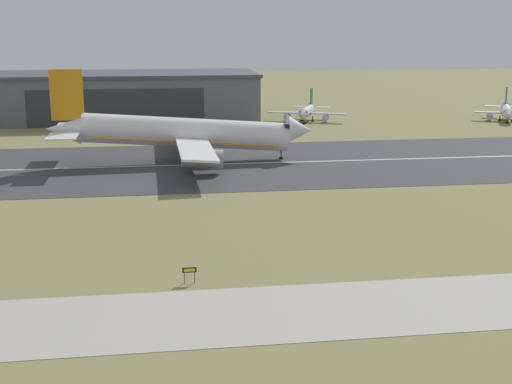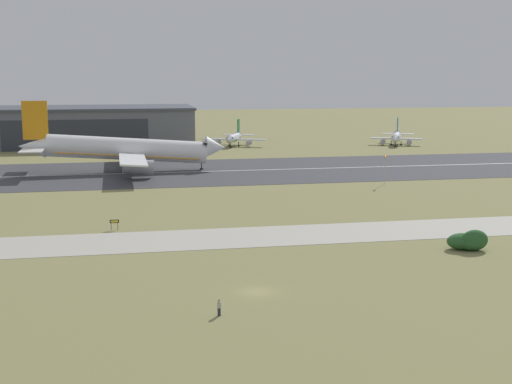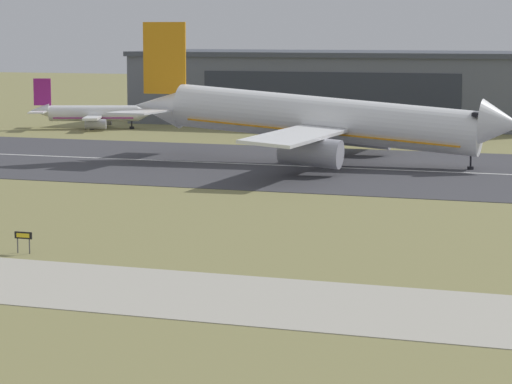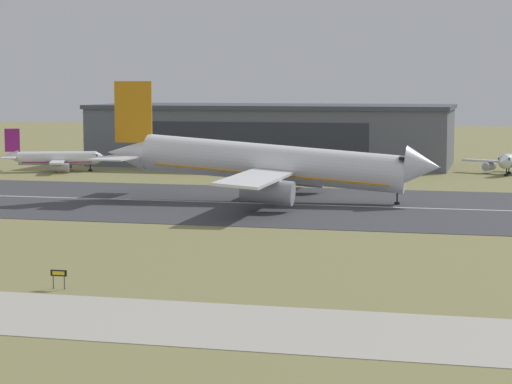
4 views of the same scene
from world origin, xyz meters
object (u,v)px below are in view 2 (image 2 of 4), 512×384
Objects in this scene: airplane_landing at (126,150)px; airplane_parked_far_east at (234,138)px; windsock_pole at (385,159)px; spectator_left at (219,307)px; airplane_parked_west at (396,137)px; runway_sign at (114,222)px; shrub_clump at (468,241)px.

airplane_parked_far_east is (38.39, 58.74, -2.98)m from airplane_landing.
windsock_pole reaches higher than spectator_left.
runway_sign is (-99.44, -122.19, -1.51)m from airplane_parked_west.
airplane_parked_far_east is 95.64m from windsock_pole.
airplane_landing is at bearing 117.26° from shrub_clump.
airplane_landing is at bearing 149.42° from windsock_pole.
airplane_parked_far_east is 3.16× the size of windsock_pole.
airplane_parked_west is 58.42m from airplane_parked_far_east.
windsock_pole reaches higher than shrub_clump.
shrub_clump is at bearing -86.14° from airplane_parked_far_east.
airplane_landing is 106.49m from shrub_clump.
spectator_left is at bearing -117.74° from airplane_parked_west.
windsock_pole is 3.99× the size of runway_sign.
airplane_parked_west is at bearing 50.86° from runway_sign.
shrub_clump reaches higher than runway_sign.
shrub_clump is at bearing -24.65° from runway_sign.
airplane_parked_far_east is at bearing 56.84° from airplane_landing.
airplane_landing is 9.19× the size of shrub_clump.
airplane_landing is at bearing 87.49° from runway_sign.
airplane_parked_west reaches higher than airplane_parked_far_east.
airplane_landing reaches higher than shrub_clump.
spectator_left is at bearing -85.99° from airplane_landing.
shrub_clump reaches higher than spectator_left.
airplane_parked_west is 0.95× the size of airplane_parked_far_east.
spectator_left reaches higher than runway_sign.
airplane_parked_west is 157.55m from runway_sign.
shrub_clump is 3.36× the size of runway_sign.
airplane_parked_far_east is at bearing 172.78° from airplane_parked_west.
airplane_parked_far_east is at bearing 72.24° from runway_sign.
airplane_parked_west is at bearing -7.22° from airplane_parked_far_east.
spectator_left is (-50.51, -81.61, -5.27)m from windsock_pole.
airplane_parked_far_east reaches higher than shrub_clump.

